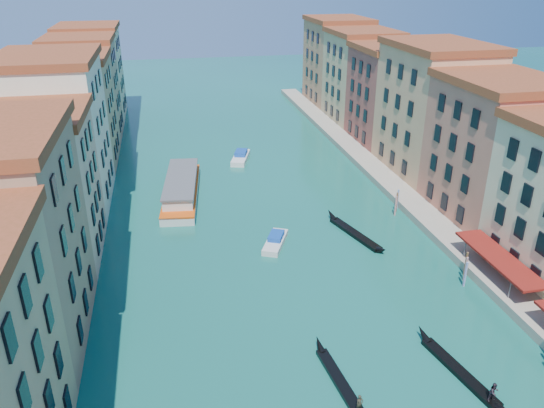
# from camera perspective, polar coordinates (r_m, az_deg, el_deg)

# --- Properties ---
(left_bank_palazzos) EXTENTS (12.80, 128.40, 21.00)m
(left_bank_palazzos) POSITION_cam_1_polar(r_m,az_deg,el_deg) (73.38, -22.76, 5.21)
(left_bank_palazzos) COLOR #C8BC92
(left_bank_palazzos) RESTS_ON ground
(right_bank_palazzos) EXTENTS (12.80, 128.40, 21.00)m
(right_bank_palazzos) POSITION_cam_1_polar(r_m,az_deg,el_deg) (83.23, 18.75, 7.94)
(right_bank_palazzos) COLOR #9F3831
(right_bank_palazzos) RESTS_ON ground
(quay) EXTENTS (4.00, 140.00, 1.00)m
(quay) POSITION_cam_1_polar(r_m,az_deg,el_deg) (82.54, 13.07, 1.67)
(quay) COLOR #A09981
(quay) RESTS_ON ground
(mooring_poles_right) EXTENTS (1.44, 54.24, 3.20)m
(mooring_poles_right) POSITION_cam_1_polar(r_m,az_deg,el_deg) (53.85, 26.18, -12.50)
(mooring_poles_right) COLOR #52301C
(mooring_poles_right) RESTS_ON ground
(vaporetto_far) EXTENTS (6.85, 20.64, 3.01)m
(vaporetto_far) POSITION_cam_1_polar(r_m,az_deg,el_deg) (79.44, -9.71, 1.73)
(vaporetto_far) COLOR silver
(vaporetto_far) RESTS_ON ground
(gondola_fore) EXTENTS (1.91, 10.71, 2.13)m
(gondola_fore) POSITION_cam_1_polar(r_m,az_deg,el_deg) (45.93, 7.36, -18.35)
(gondola_fore) COLOR black
(gondola_fore) RESTS_ON ground
(gondola_right) EXTENTS (3.09, 11.48, 2.30)m
(gondola_right) POSITION_cam_1_polar(r_m,az_deg,el_deg) (48.93, 19.71, -16.58)
(gondola_right) COLOR black
(gondola_right) RESTS_ON ground
(gondola_far) EXTENTS (4.49, 12.46, 1.80)m
(gondola_far) POSITION_cam_1_polar(r_m,az_deg,el_deg) (68.26, 8.79, -3.02)
(gondola_far) COLOR black
(gondola_far) RESTS_ON ground
(motorboat_mid) EXTENTS (4.39, 6.47, 1.29)m
(motorboat_mid) POSITION_cam_1_polar(r_m,az_deg,el_deg) (65.16, 0.38, -3.97)
(motorboat_mid) COLOR silver
(motorboat_mid) RESTS_ON ground
(motorboat_far) EXTENTS (4.50, 7.85, 1.55)m
(motorboat_far) POSITION_cam_1_polar(r_m,az_deg,el_deg) (93.86, -3.38, 5.10)
(motorboat_far) COLOR silver
(motorboat_far) RESTS_ON ground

